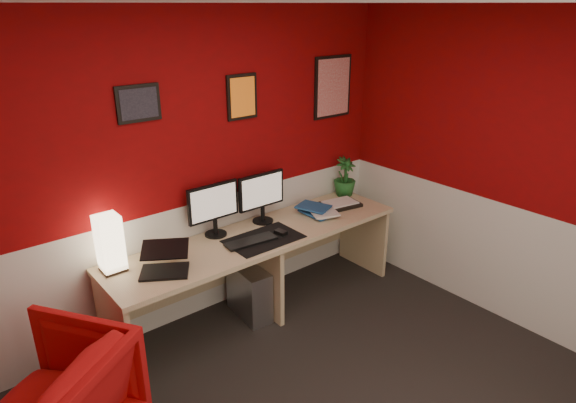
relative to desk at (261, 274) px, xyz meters
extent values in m
cube|color=white|center=(-0.46, -1.41, 2.13)|extent=(4.00, 3.50, 0.01)
cube|color=#880507|center=(-0.46, 0.34, 0.89)|extent=(4.00, 0.01, 2.50)
cube|color=#880507|center=(1.54, -1.41, 0.89)|extent=(0.01, 3.50, 2.50)
cube|color=silver|center=(-0.46, 0.34, 0.14)|extent=(4.00, 0.01, 1.00)
cube|color=silver|center=(1.53, -1.41, 0.14)|extent=(0.01, 3.50, 1.00)
cube|color=tan|center=(0.00, 0.00, 0.00)|extent=(2.60, 0.65, 0.73)
cube|color=#FFE5B2|center=(-1.15, 0.18, 0.56)|extent=(0.16, 0.16, 0.40)
cube|color=black|center=(-0.89, -0.08, 0.47)|extent=(0.40, 0.37, 0.22)
cube|color=black|center=(-0.28, 0.22, 0.66)|extent=(0.45, 0.06, 0.58)
cube|color=black|center=(0.18, 0.20, 0.66)|extent=(0.45, 0.06, 0.58)
cube|color=black|center=(-0.03, -0.09, 0.37)|extent=(0.60, 0.38, 0.01)
cube|color=black|center=(-0.14, -0.08, 0.38)|extent=(0.43, 0.18, 0.02)
cube|color=black|center=(0.13, -0.11, 0.39)|extent=(0.08, 0.11, 0.03)
imported|color=navy|center=(0.54, 0.01, 0.38)|extent=(0.22, 0.30, 0.03)
imported|color=silver|center=(0.57, 0.02, 0.40)|extent=(0.33, 0.38, 0.02)
imported|color=navy|center=(0.53, 0.01, 0.43)|extent=(0.29, 0.34, 0.03)
cube|color=black|center=(0.95, 0.03, 0.38)|extent=(0.39, 0.31, 0.03)
imported|color=#19591E|center=(1.19, 0.21, 0.56)|extent=(0.22, 0.22, 0.38)
cube|color=#99999E|center=(-0.11, 0.02, -0.14)|extent=(0.24, 0.47, 0.45)
cube|color=black|center=(-0.77, 0.33, 1.49)|extent=(0.32, 0.02, 0.26)
cube|color=orange|center=(0.09, 0.33, 1.44)|extent=(0.28, 0.02, 0.36)
cube|color=red|center=(1.10, 0.33, 1.42)|extent=(0.44, 0.02, 0.56)
camera|label=1|loc=(-2.17, -3.02, 2.13)|focal=31.17mm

